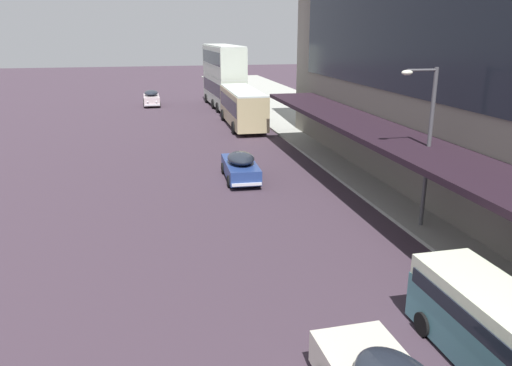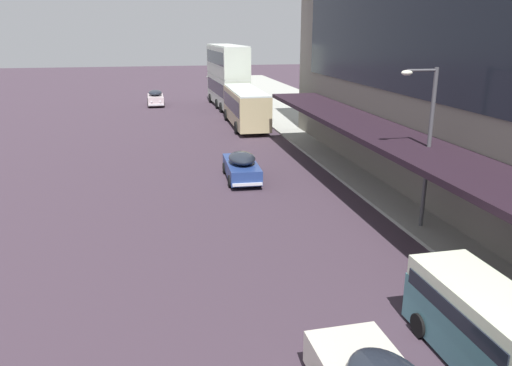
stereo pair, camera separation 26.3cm
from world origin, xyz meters
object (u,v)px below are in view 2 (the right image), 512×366
at_px(sedan_oncoming_front, 242,166).
at_px(vw_van, 479,319).
at_px(street_lamp, 426,136).
at_px(transit_bus_kerbside_rear, 227,74).
at_px(transit_bus_kerbside_front, 246,105).
at_px(sedan_lead_near, 156,98).

height_order(sedan_oncoming_front, vw_van, vw_van).
xyz_separation_m(vw_van, street_lamp, (2.84, 7.95, 2.76)).
distance_m(transit_bus_kerbside_rear, sedan_oncoming_front, 27.15).
bearing_deg(transit_bus_kerbside_rear, street_lamp, -86.13).
xyz_separation_m(transit_bus_kerbside_rear, street_lamp, (2.39, -35.23, 0.44)).
height_order(transit_bus_kerbside_rear, vw_van, transit_bus_kerbside_rear).
height_order(vw_van, street_lamp, street_lamp).
height_order(transit_bus_kerbside_front, sedan_lead_near, transit_bus_kerbside_front).
bearing_deg(street_lamp, vw_van, -109.64).
relative_size(transit_bus_kerbside_front, transit_bus_kerbside_rear, 0.87).
distance_m(sedan_oncoming_front, sedan_lead_near, 30.00).
xyz_separation_m(sedan_oncoming_front, street_lamp, (5.72, -8.42, 3.10)).
bearing_deg(sedan_lead_near, transit_bus_kerbside_rear, -21.33).
height_order(transit_bus_kerbside_rear, sedan_oncoming_front, transit_bus_kerbside_rear).
relative_size(sedan_lead_near, vw_van, 1.02).
distance_m(sedan_oncoming_front, vw_van, 16.62).
height_order(sedan_oncoming_front, sedan_lead_near, sedan_lead_near).
bearing_deg(transit_bus_kerbside_front, sedan_lead_near, 116.69).
relative_size(vw_van, street_lamp, 0.72).
bearing_deg(vw_van, street_lamp, 70.36).
relative_size(sedan_oncoming_front, vw_van, 0.98).
xyz_separation_m(transit_bus_kerbside_front, street_lamp, (2.61, -23.78, 2.06)).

